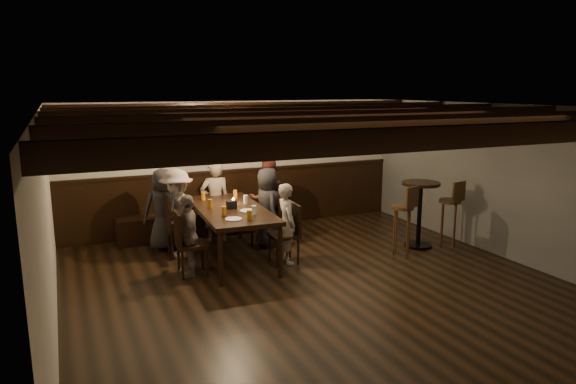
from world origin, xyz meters
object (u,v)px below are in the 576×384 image
chair_left_near (180,238)px  chair_right_far (285,245)px  person_right_near (268,207)px  bar_stool_left (402,229)px  bar_stool_right (449,221)px  chair_left_far (191,255)px  person_bench_centre (215,202)px  person_right_far (287,223)px  chair_right_near (266,230)px  person_bench_left (164,209)px  dining_table (231,212)px  person_bench_right (267,199)px  person_left_near (177,213)px  person_left_far (188,235)px  high_top_table (420,204)px

chair_left_near → chair_right_far: bearing=58.0°
chair_left_near → person_right_near: person_right_near is taller
bar_stool_left → bar_stool_right: 1.00m
chair_left_near → chair_left_far: 0.90m
person_bench_centre → person_right_far: bearing=116.6°
chair_left_near → bar_stool_right: (4.27, -1.32, 0.13)m
chair_right_near → person_bench_left: 1.73m
dining_table → person_bench_right: 1.27m
chair_right_near → dining_table: bearing=122.0°
person_left_near → person_left_far: bearing=-0.0°
person_bench_right → high_top_table: 2.62m
chair_left_near → person_bench_left: person_bench_left is taller
chair_right_far → person_left_near: size_ratio=0.65×
chair_left_far → chair_right_far: bearing=90.0°
person_right_near → chair_left_near: bearing=90.0°
chair_left_near → chair_left_far: bearing=0.0°
dining_table → bar_stool_right: bearing=-10.0°
high_top_table → bar_stool_left: bar_stool_left is taller
person_left_far → chair_right_far: bearing=90.0°
person_left_far → dining_table: bearing=121.0°
person_left_far → person_right_far: bearing=90.0°
dining_table → bar_stool_right: (3.58, -0.83, -0.34)m
bar_stool_right → dining_table: bearing=154.4°
person_right_far → bar_stool_left: size_ratio=1.10×
chair_right_near → person_bench_left: bearing=74.5°
person_left_far → person_right_far: 1.50m
person_right_far → high_top_table: (2.35, -0.19, 0.11)m
chair_left_near → bar_stool_left: 3.55m
person_bench_centre → high_top_table: 3.48m
person_bench_left → chair_right_far: bearing=140.2°
chair_right_near → high_top_table: 2.61m
person_left_near → bar_stool_right: (4.30, -1.32, -0.29)m
person_bench_centre → person_left_near: size_ratio=1.00×
chair_right_far → bar_stool_left: bearing=-98.7°
chair_left_far → bar_stool_left: bearing=85.0°
person_left_far → person_bench_centre: bearing=153.4°
dining_table → person_left_near: person_left_near is taller
person_left_near → person_bench_centre: bearing=128.7°
person_bench_left → person_left_near: bearing=108.4°
chair_left_near → person_left_near: person_left_near is taller
person_left_far → person_bench_left: bearing=-173.7°
person_bench_centre → person_right_near: size_ratio=1.05×
chair_left_near → person_right_far: 1.75m
person_bench_left → person_bench_centre: (0.91, 0.10, 0.03)m
chair_left_far → person_right_far: size_ratio=0.76×
dining_table → chair_left_far: chair_left_far is taller
chair_right_near → person_left_near: bearing=90.0°
chair_right_far → person_bench_left: person_bench_left is taller
person_bench_left → high_top_table: size_ratio=1.22×
chair_left_near → person_right_far: (1.42, -0.98, 0.33)m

